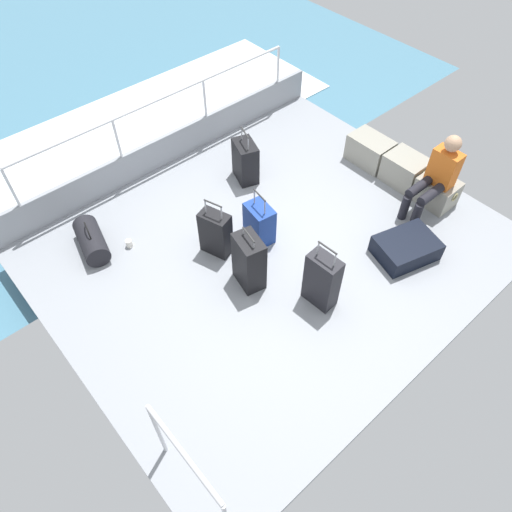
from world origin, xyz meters
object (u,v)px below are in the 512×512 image
suitcase_5 (216,233)px  duffel_bag (91,240)px  passenger_seated (437,175)px  paper_cup (129,243)px  suitcase_3 (245,161)px  cargo_crate_1 (405,170)px  suitcase_1 (259,223)px  suitcase_0 (249,262)px  suitcase_2 (322,280)px  cargo_crate_2 (437,191)px  suitcase_4 (406,248)px  cargo_crate_0 (370,150)px

suitcase_5 → duffel_bag: suitcase_5 is taller
passenger_seated → paper_cup: passenger_seated is taller
passenger_seated → duffel_bag: passenger_seated is taller
suitcase_3 → suitcase_5: (0.78, -1.12, 0.01)m
cargo_crate_1 → suitcase_1: size_ratio=0.78×
suitcase_3 → duffel_bag: 2.24m
cargo_crate_1 → suitcase_3: suitcase_3 is taller
paper_cup → passenger_seated: bearing=58.9°
suitcase_0 → suitcase_2: 0.82m
duffel_bag → paper_cup: size_ratio=6.82×
suitcase_5 → suitcase_3: bearing=124.8°
cargo_crate_2 → duffel_bag: size_ratio=0.76×
suitcase_4 → duffel_bag: duffel_bag is taller
suitcase_1 → paper_cup: 1.60m
duffel_bag → suitcase_3: bearing=84.4°
suitcase_0 → passenger_seated: bearing=76.4°
cargo_crate_0 → suitcase_2: suitcase_2 is taller
suitcase_1 → paper_cup: bearing=-126.1°
suitcase_5 → suitcase_4: bearing=46.9°
passenger_seated → suitcase_0: size_ratio=1.34×
cargo_crate_0 → cargo_crate_1: 0.59m
cargo_crate_1 → suitcase_1: suitcase_1 is taller
cargo_crate_2 → suitcase_5: 2.94m
cargo_crate_1 → paper_cup: bearing=-112.7°
cargo_crate_0 → suitcase_5: (-0.11, -2.66, 0.10)m
suitcase_0 → duffel_bag: 1.96m
suitcase_2 → passenger_seated: bearing=92.7°
suitcase_1 → suitcase_3: size_ratio=0.95×
suitcase_1 → suitcase_5: (-0.19, -0.52, 0.04)m
passenger_seated → suitcase_2: 2.11m
suitcase_0 → duffel_bag: bearing=-145.8°
suitcase_0 → suitcase_5: size_ratio=1.01×
cargo_crate_0 → paper_cup: cargo_crate_0 is taller
suitcase_5 → suitcase_0: bearing=-1.3°
cargo_crate_2 → suitcase_0: 2.76m
cargo_crate_0 → suitcase_0: suitcase_0 is taller
cargo_crate_0 → cargo_crate_2: size_ratio=1.20×
suitcase_0 → suitcase_4: bearing=60.8°
suitcase_0 → suitcase_1: size_ratio=1.10×
suitcase_2 → suitcase_5: suitcase_2 is taller
cargo_crate_2 → suitcase_5: (-1.22, -2.67, 0.12)m
suitcase_3 → cargo_crate_2: bearing=37.9°
cargo_crate_2 → passenger_seated: 0.41m
cargo_crate_1 → suitcase_0: suitcase_0 is taller
cargo_crate_0 → duffel_bag: 3.93m
passenger_seated → suitcase_5: 2.79m
cargo_crate_2 → suitcase_4: 1.08m
suitcase_2 → paper_cup: 2.39m
suitcase_4 → suitcase_5: size_ratio=1.03×
passenger_seated → duffel_bag: size_ratio=1.55×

